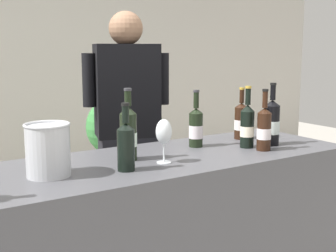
# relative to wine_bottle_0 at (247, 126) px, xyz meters

# --- Properties ---
(wall_back) EXTENTS (8.00, 0.10, 2.80)m
(wall_back) POSITION_rel_wine_bottle_0_xyz_m (-0.63, 2.65, 0.37)
(wall_back) COLOR beige
(wall_back) RESTS_ON ground_plane
(counter) EXTENTS (2.24, 0.66, 0.91)m
(counter) POSITION_rel_wine_bottle_0_xyz_m (-0.63, 0.05, -0.57)
(counter) COLOR #4C4C51
(counter) RESTS_ON ground_plane
(wine_bottle_0) EXTENTS (0.07, 0.07, 0.33)m
(wine_bottle_0) POSITION_rel_wine_bottle_0_xyz_m (0.00, 0.00, 0.00)
(wine_bottle_0) COLOR black
(wine_bottle_0) RESTS_ON counter
(wine_bottle_2) EXTENTS (0.07, 0.07, 0.32)m
(wine_bottle_2) POSITION_rel_wine_bottle_0_xyz_m (0.03, -0.10, -0.00)
(wine_bottle_2) COLOR black
(wine_bottle_2) RESTS_ON counter
(wine_bottle_3) EXTENTS (0.08, 0.08, 0.30)m
(wine_bottle_3) POSITION_rel_wine_bottle_0_xyz_m (-0.22, 0.16, -0.01)
(wine_bottle_3) COLOR black
(wine_bottle_3) RESTS_ON counter
(wine_bottle_4) EXTENTS (0.08, 0.08, 0.34)m
(wine_bottle_4) POSITION_rel_wine_bottle_0_xyz_m (0.16, -0.02, 0.01)
(wine_bottle_4) COLOR black
(wine_bottle_4) RESTS_ON counter
(wine_bottle_5) EXTENTS (0.08, 0.08, 0.34)m
(wine_bottle_5) POSITION_rel_wine_bottle_0_xyz_m (-0.66, 0.09, 0.01)
(wine_bottle_5) COLOR black
(wine_bottle_5) RESTS_ON counter
(wine_bottle_6) EXTENTS (0.08, 0.08, 0.30)m
(wine_bottle_6) POSITION_rel_wine_bottle_0_xyz_m (0.13, 0.20, -0.01)
(wine_bottle_6) COLOR black
(wine_bottle_6) RESTS_ON counter
(wine_bottle_7) EXTENTS (0.08, 0.08, 0.29)m
(wine_bottle_7) POSITION_rel_wine_bottle_0_xyz_m (-0.76, -0.07, -0.00)
(wine_bottle_7) COLOR black
(wine_bottle_7) RESTS_ON counter
(wine_glass) EXTENTS (0.07, 0.07, 0.20)m
(wine_glass) POSITION_rel_wine_bottle_0_xyz_m (-0.55, -0.05, 0.02)
(wine_glass) COLOR silver
(wine_glass) RESTS_ON counter
(ice_bucket) EXTENTS (0.19, 0.19, 0.22)m
(ice_bucket) POSITION_rel_wine_bottle_0_xyz_m (-1.06, 0.02, -0.01)
(ice_bucket) COLOR silver
(ice_bucket) RESTS_ON counter
(person_server) EXTENTS (0.53, 0.34, 1.66)m
(person_server) POSITION_rel_wine_bottle_0_xyz_m (-0.31, 0.78, -0.21)
(person_server) COLOR black
(person_server) RESTS_ON ground_plane
(potted_shrub) EXTENTS (0.57, 0.57, 1.21)m
(potted_shrub) POSITION_rel_wine_bottle_0_xyz_m (-0.03, 1.29, -0.27)
(potted_shrub) COLOR brown
(potted_shrub) RESTS_ON ground_plane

